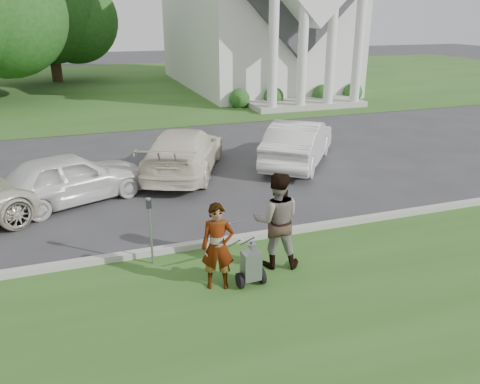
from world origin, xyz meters
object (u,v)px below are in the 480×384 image
tree_back (49,14)px  parking_meter_near (150,224)px  car_c (184,151)px  person_right (276,221)px  car_d (298,142)px  person_left (218,247)px  car_b (70,178)px  striping_cart (251,266)px

tree_back → parking_meter_near: 30.15m
tree_back → car_c: size_ratio=1.98×
person_right → parking_meter_near: bearing=-1.7°
person_right → car_d: bearing=-101.0°
person_right → car_d: size_ratio=0.43×
person_left → car_d: size_ratio=0.36×
tree_back → car_d: (8.07, -24.57, -3.99)m
car_b → person_left: bearing=-175.9°
tree_back → person_left: bearing=-83.8°
tree_back → car_d: bearing=-71.8°
tree_back → person_right: 31.23m
car_d → striping_cart: bearing=95.8°
striping_cart → person_left: (-0.58, 0.14, 0.41)m
parking_meter_near → car_d: car_d is taller
car_c → car_b: bearing=47.4°
person_right → car_c: 6.37m
striping_cart → car_c: car_c is taller
tree_back → person_left: tree_back is taller
tree_back → car_c: 24.99m
tree_back → person_right: size_ratio=4.98×
person_left → parking_meter_near: size_ratio=1.14×
person_left → tree_back: bearing=112.7°
person_right → car_b: (-3.80, 4.88, -0.29)m
tree_back → striping_cart: 31.73m
tree_back → parking_meter_near: size_ratio=6.76×
car_c → car_d: bearing=-160.3°
person_left → parking_meter_near: person_left is taller
striping_cart → person_right: person_right is taller
tree_back → car_b: 26.10m
car_d → parking_meter_near: bearing=80.3°
person_left → car_c: bearing=99.1°
person_left → person_right: (1.30, 0.40, 0.15)m
person_right → tree_back: bearing=-63.2°
parking_meter_near → person_left: bearing=-50.8°
tree_back → car_c: (4.25, -24.29, -4.02)m
tree_back → parking_meter_near: bearing=-85.5°
car_b → car_c: (3.38, 1.47, 0.03)m
person_left → parking_meter_near: (-1.01, 1.23, 0.08)m
person_left → car_d: (4.69, 6.47, -0.08)m
tree_back → car_b: (0.87, -25.77, -4.05)m
person_right → striping_cart: bearing=54.9°
tree_back → car_b: tree_back is taller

